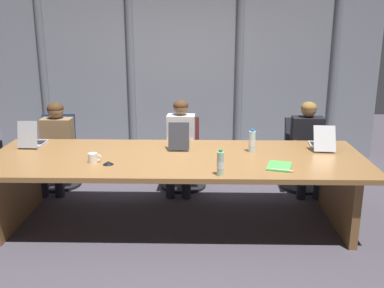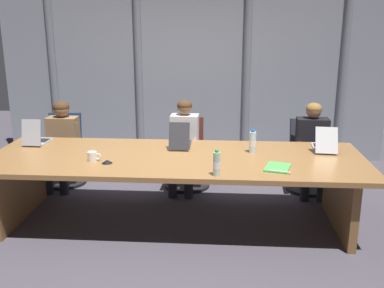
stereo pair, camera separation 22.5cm
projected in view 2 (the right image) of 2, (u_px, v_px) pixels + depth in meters
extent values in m
plane|color=#47424C|center=(176.00, 222.00, 4.85)|extent=(11.83, 11.83, 0.00)
cube|color=olive|center=(176.00, 159.00, 4.66)|extent=(3.94, 1.36, 0.05)
cube|color=black|center=(176.00, 164.00, 4.68)|extent=(3.35, 0.10, 0.06)
cube|color=brown|center=(20.00, 188.00, 4.88)|extent=(0.08, 1.15, 0.70)
cube|color=brown|center=(340.00, 196.00, 4.64)|extent=(0.08, 1.15, 0.70)
cube|color=gray|center=(192.00, 58.00, 6.80)|extent=(5.91, 0.10, 3.14)
cylinder|color=slate|center=(52.00, 58.00, 6.89)|extent=(0.12, 0.12, 3.08)
cylinder|color=slate|center=(138.00, 58.00, 6.80)|extent=(0.12, 0.12, 3.08)
cylinder|color=slate|center=(247.00, 59.00, 6.69)|extent=(0.12, 0.12, 3.08)
cylinder|color=slate|center=(344.00, 59.00, 6.59)|extent=(0.12, 0.12, 3.08)
cube|color=#A8ADB7|center=(40.00, 142.00, 5.19)|extent=(0.23, 0.32, 0.02)
cube|color=black|center=(40.00, 140.00, 5.21)|extent=(0.19, 0.18, 0.00)
cube|color=#A8ADB7|center=(31.00, 133.00, 4.97)|extent=(0.22, 0.07, 0.29)
cube|color=black|center=(31.00, 132.00, 4.97)|extent=(0.20, 0.06, 0.26)
cube|color=#2D2D33|center=(181.00, 144.00, 5.08)|extent=(0.23, 0.32, 0.02)
cube|color=black|center=(181.00, 143.00, 5.10)|extent=(0.19, 0.18, 0.00)
cube|color=#2D2D33|center=(179.00, 136.00, 4.83)|extent=(0.23, 0.13, 0.29)
cube|color=black|center=(179.00, 136.00, 4.84)|extent=(0.20, 0.11, 0.26)
cube|color=#BCBCC1|center=(323.00, 147.00, 4.97)|extent=(0.25, 0.33, 0.02)
cube|color=black|center=(323.00, 145.00, 4.99)|extent=(0.21, 0.18, 0.00)
cube|color=#BCBCC1|center=(327.00, 140.00, 4.72)|extent=(0.24, 0.17, 0.26)
cube|color=black|center=(327.00, 140.00, 4.72)|extent=(0.22, 0.15, 0.23)
cube|color=navy|center=(62.00, 154.00, 5.92)|extent=(0.51, 0.51, 0.08)
cube|color=navy|center=(65.00, 130.00, 6.06)|extent=(0.44, 0.14, 0.48)
cylinder|color=#262628|center=(64.00, 169.00, 5.98)|extent=(0.05, 0.05, 0.32)
cylinder|color=black|center=(65.00, 181.00, 6.02)|extent=(0.60, 0.60, 0.04)
cube|color=#511E19|center=(187.00, 157.00, 5.81)|extent=(0.51, 0.51, 0.08)
cube|color=#511E19|center=(187.00, 134.00, 5.95)|extent=(0.44, 0.13, 0.45)
cylinder|color=#262628|center=(187.00, 172.00, 5.86)|extent=(0.05, 0.05, 0.32)
cylinder|color=black|center=(187.00, 184.00, 5.91)|extent=(0.60, 0.60, 0.04)
cube|color=#2D2D38|center=(310.00, 160.00, 5.70)|extent=(0.54, 0.54, 0.08)
cube|color=#2D2D38|center=(306.00, 135.00, 5.84)|extent=(0.44, 0.17, 0.45)
cylinder|color=#262628|center=(309.00, 174.00, 5.75)|extent=(0.05, 0.05, 0.32)
cylinder|color=black|center=(308.00, 188.00, 5.80)|extent=(0.60, 0.60, 0.04)
cube|color=olive|center=(63.00, 135.00, 5.83)|extent=(0.39, 0.22, 0.47)
sphere|color=#8C6647|center=(61.00, 109.00, 5.73)|extent=(0.20, 0.20, 0.20)
ellipsoid|color=#472D19|center=(61.00, 107.00, 5.73)|extent=(0.21, 0.21, 0.15)
cylinder|color=olive|center=(75.00, 132.00, 5.80)|extent=(0.07, 0.14, 0.27)
cylinder|color=#8C6647|center=(71.00, 144.00, 5.63)|extent=(0.06, 0.30, 0.06)
cylinder|color=olive|center=(51.00, 131.00, 5.82)|extent=(0.07, 0.14, 0.27)
cylinder|color=#8C6647|center=(45.00, 144.00, 5.65)|extent=(0.06, 0.30, 0.06)
cylinder|color=#262833|center=(67.00, 159.00, 5.70)|extent=(0.13, 0.40, 0.13)
cylinder|color=#262833|center=(63.00, 178.00, 5.58)|extent=(0.11, 0.11, 0.42)
cylinder|color=#262833|center=(52.00, 159.00, 5.71)|extent=(0.13, 0.40, 0.13)
cylinder|color=#262833|center=(48.00, 178.00, 5.59)|extent=(0.11, 0.11, 0.42)
cube|color=silver|center=(184.00, 135.00, 5.71)|extent=(0.36, 0.23, 0.53)
sphere|color=#8C6647|center=(184.00, 107.00, 5.61)|extent=(0.19, 0.19, 0.19)
ellipsoid|color=#472D19|center=(184.00, 105.00, 5.61)|extent=(0.19, 0.19, 0.14)
cylinder|color=silver|center=(196.00, 130.00, 5.67)|extent=(0.08, 0.14, 0.27)
cylinder|color=#8C6647|center=(194.00, 143.00, 5.50)|extent=(0.08, 0.30, 0.06)
cylinder|color=silver|center=(173.00, 129.00, 5.71)|extent=(0.08, 0.14, 0.27)
cylinder|color=#8C6647|center=(171.00, 142.00, 5.54)|extent=(0.08, 0.30, 0.06)
cylinder|color=#262833|center=(190.00, 162.00, 5.59)|extent=(0.15, 0.41, 0.13)
cylinder|color=#262833|center=(189.00, 182.00, 5.47)|extent=(0.11, 0.11, 0.42)
cylinder|color=#262833|center=(175.00, 161.00, 5.61)|extent=(0.15, 0.41, 0.13)
cylinder|color=#262833|center=(173.00, 181.00, 5.49)|extent=(0.11, 0.11, 0.42)
cube|color=black|center=(312.00, 138.00, 5.60)|extent=(0.40, 0.24, 0.51)
sphere|color=#8C6647|center=(314.00, 110.00, 5.51)|extent=(0.19, 0.19, 0.19)
ellipsoid|color=olive|center=(314.00, 109.00, 5.50)|extent=(0.20, 0.20, 0.14)
cylinder|color=black|center=(326.00, 134.00, 5.57)|extent=(0.08, 0.14, 0.27)
cylinder|color=#8C6647|center=(328.00, 147.00, 5.40)|extent=(0.08, 0.30, 0.06)
cylinder|color=black|center=(299.00, 133.00, 5.60)|extent=(0.08, 0.14, 0.27)
cylinder|color=#8C6647|center=(300.00, 146.00, 5.43)|extent=(0.08, 0.30, 0.06)
cylinder|color=#262833|center=(321.00, 164.00, 5.48)|extent=(0.15, 0.40, 0.13)
cylinder|color=#262833|center=(322.00, 185.00, 5.36)|extent=(0.11, 0.11, 0.42)
cylinder|color=#262833|center=(304.00, 164.00, 5.50)|extent=(0.15, 0.40, 0.13)
cylinder|color=#262833|center=(305.00, 184.00, 5.38)|extent=(0.11, 0.11, 0.42)
cylinder|color=#ADD1B2|center=(217.00, 164.00, 4.04)|extent=(0.06, 0.06, 0.22)
cylinder|color=white|center=(217.00, 165.00, 4.04)|extent=(0.07, 0.07, 0.07)
cylinder|color=green|center=(217.00, 151.00, 4.01)|extent=(0.04, 0.04, 0.02)
cylinder|color=silver|center=(253.00, 142.00, 4.76)|extent=(0.07, 0.07, 0.23)
cylinder|color=white|center=(253.00, 143.00, 4.76)|extent=(0.07, 0.07, 0.07)
cylinder|color=blue|center=(253.00, 131.00, 4.72)|extent=(0.04, 0.04, 0.02)
cylinder|color=white|center=(92.00, 156.00, 4.49)|extent=(0.09, 0.09, 0.10)
torus|color=white|center=(98.00, 156.00, 4.49)|extent=(0.07, 0.01, 0.07)
cone|color=black|center=(107.00, 162.00, 4.42)|extent=(0.11, 0.11, 0.03)
cube|color=#4CB74C|center=(278.00, 168.00, 4.27)|extent=(0.29, 0.35, 0.02)
cylinder|color=silver|center=(279.00, 171.00, 4.13)|extent=(0.20, 0.07, 0.01)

